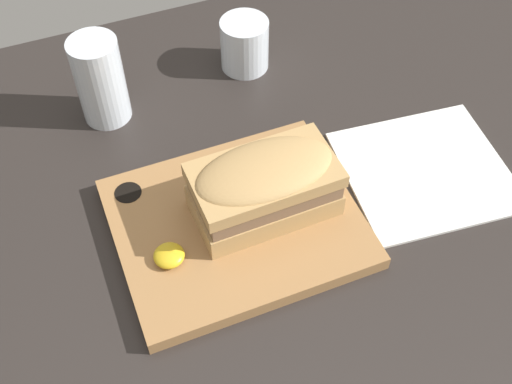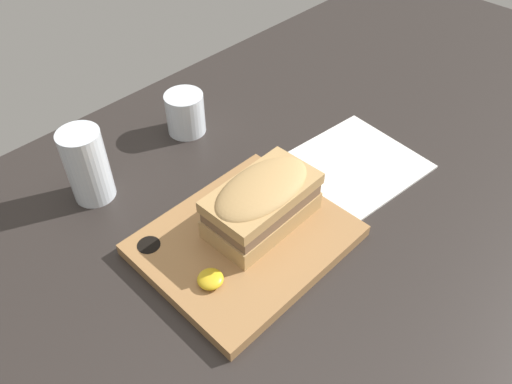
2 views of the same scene
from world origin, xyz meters
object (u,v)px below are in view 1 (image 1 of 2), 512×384
(serving_board, at_px, (235,223))
(wine_glass, at_px, (245,47))
(water_glass, at_px, (101,85))
(sandwich, at_px, (264,184))
(napkin, at_px, (426,170))

(serving_board, xyz_separation_m, wine_glass, (0.12, 0.28, 0.02))
(serving_board, distance_m, wine_glass, 0.31)
(serving_board, height_order, water_glass, water_glass)
(wine_glass, bearing_deg, sandwich, -106.58)
(water_glass, bearing_deg, napkin, -35.73)
(sandwich, bearing_deg, napkin, -2.54)
(sandwich, bearing_deg, wine_glass, 73.42)
(serving_board, bearing_deg, wine_glass, 66.59)
(serving_board, height_order, wine_glass, wine_glass)
(water_glass, bearing_deg, serving_board, -68.83)
(wine_glass, bearing_deg, water_glass, -172.91)
(sandwich, bearing_deg, serving_board, -177.54)
(sandwich, xyz_separation_m, water_glass, (-0.14, 0.25, -0.01))
(water_glass, relative_size, wine_glass, 1.62)
(serving_board, distance_m, water_glass, 0.27)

